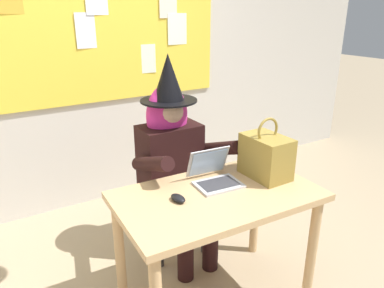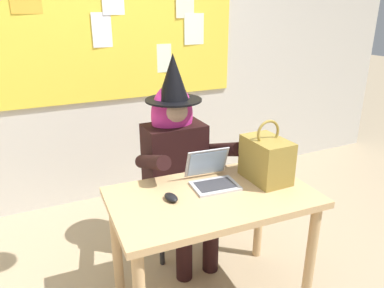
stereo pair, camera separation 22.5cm
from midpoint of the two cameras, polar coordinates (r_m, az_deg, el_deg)
wall_back_bulletin at (r=3.36m, az=-17.54°, el=14.38°), size 6.61×1.87×2.84m
desk_main at (r=2.14m, az=0.90°, el=-10.37°), size 1.18×0.72×0.75m
chair_at_desk at (r=2.76m, az=-6.21°, el=-6.08°), size 0.45×0.45×0.90m
person_costumed at (r=2.54m, az=-5.36°, el=-1.31°), size 0.59×0.65×1.46m
laptop at (r=2.19m, az=0.54°, el=-4.99°), size 0.29×0.29×0.20m
computer_mouse at (r=2.00m, az=-5.44°, el=-8.47°), size 0.07×0.11×0.03m
handbag at (r=2.26m, az=8.63°, el=-1.91°), size 0.20×0.30×0.38m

